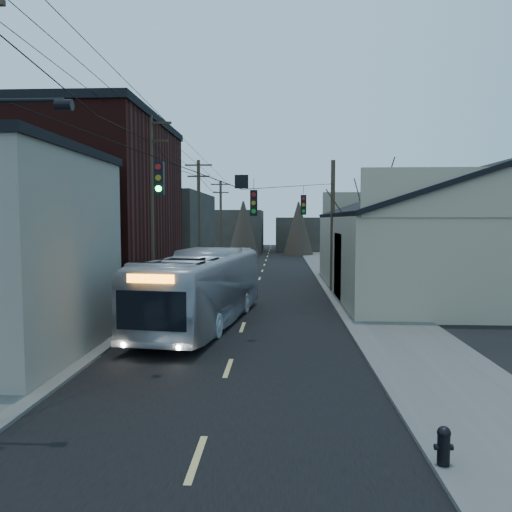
{
  "coord_description": "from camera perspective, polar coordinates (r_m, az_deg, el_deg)",
  "views": [
    {
      "loc": [
        1.63,
        -7.41,
        4.71
      ],
      "look_at": [
        0.5,
        15.89,
        3.0
      ],
      "focal_mm": 35.0,
      "sensor_mm": 36.0,
      "label": 1
    }
  ],
  "objects": [
    {
      "name": "building_far_right",
      "position": [
        77.63,
        6.76,
        2.53
      ],
      "size": [
        12.0,
        14.0,
        5.0
      ],
      "primitive_type": "cube",
      "color": "#2D2924",
      "rests_on": "ground"
    },
    {
      "name": "road_surface",
      "position": [
        37.74,
        0.29,
        -2.96
      ],
      "size": [
        9.0,
        110.0,
        0.02
      ],
      "primitive_type": "cube",
      "color": "black",
      "rests_on": "ground"
    },
    {
      "name": "sidewalk_right",
      "position": [
        38.01,
        10.14,
        -2.9
      ],
      "size": [
        4.0,
        110.0,
        0.12
      ],
      "primitive_type": "cube",
      "color": "#474744",
      "rests_on": "ground"
    },
    {
      "name": "sidewalk_left",
      "position": [
        38.57,
        -9.42,
        -2.79
      ],
      "size": [
        4.0,
        110.0,
        0.12
      ],
      "primitive_type": "cube",
      "color": "#474744",
      "rests_on": "ground"
    },
    {
      "name": "building_left_far",
      "position": [
        44.83,
        -11.6,
        2.56
      ],
      "size": [
        9.0,
        14.0,
        7.0
      ],
      "primitive_type": "cube",
      "color": "#2D2924",
      "rests_on": "ground"
    },
    {
      "name": "fire_hydrant",
      "position": [
        10.56,
        20.66,
        -19.49
      ],
      "size": [
        0.34,
        0.25,
        0.74
      ],
      "rotation": [
        0.0,
        0.0,
        0.02
      ],
      "color": "black",
      "rests_on": "sidewalk_right"
    },
    {
      "name": "bus",
      "position": [
        22.32,
        -6.09,
        -3.66
      ],
      "size": [
        4.41,
        12.25,
        3.34
      ],
      "primitive_type": "imported",
      "rotation": [
        0.0,
        0.0,
        3.01
      ],
      "color": "#ABAFB8",
      "rests_on": "ground"
    },
    {
      "name": "bare_tree",
      "position": [
        27.86,
        12.85,
        1.8
      ],
      "size": [
        0.4,
        0.4,
        7.2
      ],
      "primitive_type": "cone",
      "color": "black",
      "rests_on": "ground"
    },
    {
      "name": "parked_car",
      "position": [
        37.51,
        -6.23,
        -1.9
      ],
      "size": [
        1.94,
        4.63,
        1.49
      ],
      "primitive_type": "imported",
      "rotation": [
        0.0,
        0.0,
        0.08
      ],
      "color": "#ACAFB4",
      "rests_on": "ground"
    },
    {
      "name": "building_brick",
      "position": [
        29.78,
        -20.27,
        4.49
      ],
      "size": [
        10.0,
        12.0,
        10.0
      ],
      "primitive_type": "cube",
      "color": "black",
      "rests_on": "ground"
    },
    {
      "name": "warehouse",
      "position": [
        34.41,
        22.08,
        0.53
      ],
      "size": [
        16.16,
        20.6,
        7.73
      ],
      "color": "gray",
      "rests_on": "ground"
    },
    {
      "name": "building_far_left",
      "position": [
        72.83,
        -3.23,
        2.84
      ],
      "size": [
        10.0,
        12.0,
        6.0
      ],
      "primitive_type": "cube",
      "color": "#2D2924",
      "rests_on": "ground"
    },
    {
      "name": "utility_lines",
      "position": [
        31.91,
        -5.78,
        4.61
      ],
      "size": [
        11.24,
        45.28,
        10.5
      ],
      "color": "#382B1E",
      "rests_on": "ground"
    }
  ]
}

